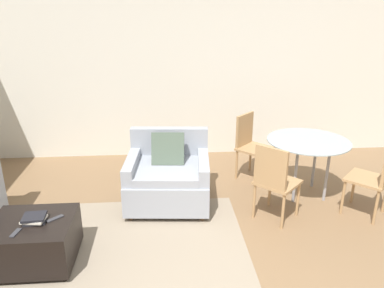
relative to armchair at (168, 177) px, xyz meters
The scene contains 11 objects.
wall_back 2.03m from the armchair, 72.59° to the left, with size 12.00×0.06×2.75m.
area_rug 1.11m from the armchair, 126.90° to the right, with size 2.80×1.79×0.01m.
armchair is the anchor object (origin of this frame).
ottoman 1.65m from the armchair, 140.31° to the right, with size 0.74×0.67×0.43m.
book_stack 1.63m from the armchair, 139.48° to the right, with size 0.22×0.20×0.06m.
tv_remote_primary 1.82m from the armchair, 137.51° to the right, with size 0.07×0.14×0.01m.
tv_remote_secondary 1.47m from the armchair, 136.25° to the right, with size 0.15×0.14×0.01m.
dining_table 1.76m from the armchair, ahead, with size 1.01×1.01×0.73m.
dining_chair_near_left 1.26m from the armchair, 23.10° to the right, with size 0.59×0.59×0.90m.
dining_chair_near_right 2.37m from the armchair, 11.96° to the right, with size 0.59×0.59×0.90m.
dining_chair_far_left 1.35m from the armchair, 30.41° to the left, with size 0.59×0.59×0.90m.
Camera 1 is at (-0.56, -2.18, 2.28)m, focal length 35.00 mm.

